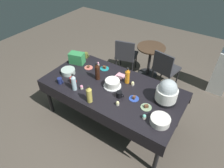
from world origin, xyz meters
name	(u,v)px	position (x,y,z in m)	size (l,w,h in m)	color
ground	(112,118)	(0.00, 0.00, 0.00)	(9.00, 9.00, 0.00)	brown
potluck_table	(112,89)	(0.00, 0.00, 0.69)	(2.20, 1.10, 0.75)	black
frosted_layer_cake	(112,83)	(0.00, 0.01, 0.81)	(0.28, 0.28, 0.12)	silver
slow_cooker	(167,92)	(0.81, 0.16, 0.92)	(0.32, 0.32, 0.36)	black
glass_salad_bowl	(68,71)	(-0.81, -0.12, 0.79)	(0.23, 0.23, 0.08)	#B2C6BC
ceramic_snack_bowl	(160,120)	(0.90, -0.26, 0.80)	(0.25, 0.25, 0.09)	silver
dessert_plate_cobalt	(134,98)	(0.42, -0.05, 0.76)	(0.15, 0.15, 0.05)	#2D4CB2
dessert_plate_coral	(89,67)	(-0.63, 0.20, 0.76)	(0.15, 0.15, 0.04)	#E07266
dessert_plate_sage	(146,107)	(0.64, -0.11, 0.76)	(0.15, 0.15, 0.05)	#8CA87F
dessert_plate_teal	(104,68)	(-0.38, 0.33, 0.76)	(0.16, 0.16, 0.05)	teal
cupcake_rose	(133,83)	(0.25, 0.21, 0.78)	(0.05, 0.05, 0.07)	beige
cupcake_vanilla	(98,64)	(-0.54, 0.35, 0.78)	(0.05, 0.05, 0.07)	beige
cupcake_mint	(144,117)	(0.70, -0.30, 0.78)	(0.05, 0.05, 0.07)	beige
cupcake_cocoa	(166,89)	(0.73, 0.37, 0.78)	(0.05, 0.05, 0.07)	beige
cupcake_lemon	(82,87)	(-0.36, -0.30, 0.78)	(0.05, 0.05, 0.07)	beige
cupcake_berry	(118,103)	(0.29, -0.29, 0.78)	(0.05, 0.05, 0.07)	beige
soda_bottle_cola	(97,72)	(-0.30, 0.03, 0.89)	(0.08, 0.08, 0.31)	#33190F
soda_bottle_orange_juice	(127,76)	(0.14, 0.22, 0.88)	(0.07, 0.07, 0.28)	orange
soda_bottle_ginger_ale	(89,94)	(-0.08, -0.45, 0.88)	(0.08, 0.08, 0.29)	gold
soda_bottle_water	(74,83)	(-0.44, -0.37, 0.88)	(0.07, 0.07, 0.29)	silver
coffee_mug_red	(73,80)	(-0.58, -0.26, 0.80)	(0.13, 0.09, 0.09)	#B2231E
coffee_mug_olive	(86,55)	(-0.89, 0.44, 0.80)	(0.13, 0.08, 0.10)	olive
coffee_mug_black	(119,94)	(0.22, -0.14, 0.80)	(0.13, 0.09, 0.09)	black
coffee_mug_navy	(60,81)	(-0.73, -0.39, 0.80)	(0.12, 0.08, 0.10)	navy
soda_carton	(77,58)	(-0.90, 0.21, 0.85)	(0.26, 0.16, 0.20)	#338C4C
paper_napkin_stack	(120,76)	(-0.03, 0.28, 0.76)	(0.14, 0.14, 0.02)	pink
maroon_chair_left	(126,54)	(-0.53, 1.35, 0.49)	(0.54, 0.54, 0.85)	#333338
maroon_chair_right	(165,67)	(0.39, 1.35, 0.49)	(0.52, 0.52, 0.85)	#333338
round_cafe_table	(150,56)	(-0.05, 1.57, 0.50)	(0.60, 0.60, 0.72)	#473323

